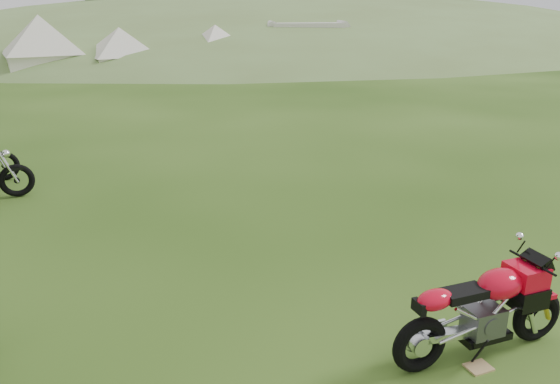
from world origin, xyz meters
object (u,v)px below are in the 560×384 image
plywood_board (479,367)px  tent_left (42,44)px  tent_right (216,45)px  sport_motorcycle (484,304)px  tent_mid (121,48)px  caravan (306,43)px

plywood_board → tent_left: (-0.27, 24.13, 1.28)m
tent_right → sport_motorcycle: bearing=-111.9°
tent_mid → tent_left: bearing=155.6°
tent_mid → tent_right: 4.38m
plywood_board → tent_right: (7.16, 22.13, 1.12)m
sport_motorcycle → tent_right: (7.01, 21.98, 0.62)m
plywood_board → caravan: size_ratio=0.05×
plywood_board → tent_left: 24.17m
tent_right → caravan: size_ratio=0.58×
sport_motorcycle → tent_mid: bearing=92.1°
sport_motorcycle → tent_left: bearing=99.8°
tent_mid → caravan: (9.42, -0.64, -0.06)m
sport_motorcycle → caravan: size_ratio=0.38×
tent_mid → tent_right: size_ratio=0.98×
sport_motorcycle → tent_left: (-0.42, 23.98, 0.78)m
plywood_board → sport_motorcycle: bearing=44.3°
sport_motorcycle → tent_right: size_ratio=0.66×
caravan → tent_mid: bearing=-162.3°
sport_motorcycle → plywood_board: bearing=-126.9°
plywood_board → caravan: 25.32m
tent_mid → caravan: size_ratio=0.57×
plywood_board → tent_right: 23.29m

